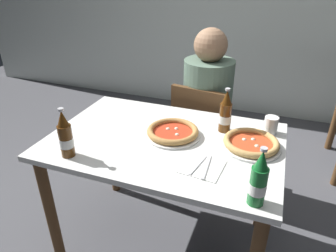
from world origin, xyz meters
The scene contains 11 objects.
ground_plane centered at (0.00, 0.00, 0.00)m, with size 8.00×8.00×0.00m, color #4C4C51.
dining_table_main centered at (0.00, 0.00, 0.64)m, with size 1.20×0.80×0.75m.
chair_behind_table centered at (0.06, 0.61, 0.48)m, with size 0.45×0.45×0.85m.
diner_seated centered at (0.07, 0.66, 0.58)m, with size 0.34×0.34×1.21m.
pizza_margherita_near centered at (0.03, 0.04, 0.77)m, with size 0.29×0.29×0.04m.
pizza_marinara_far centered at (0.43, 0.07, 0.77)m, with size 0.30×0.30×0.04m.
beer_bottle_left centered at (-0.37, -0.31, 0.85)m, with size 0.07×0.07×0.25m.
beer_bottle_center centered at (0.50, -0.33, 0.85)m, with size 0.07×0.07×0.25m.
beer_bottle_right centered at (0.27, 0.19, 0.85)m, with size 0.07×0.07×0.25m.
napkin_with_cutlery centered at (0.25, -0.18, 0.75)m, with size 0.20×0.20×0.01m.
paper_cup centered at (0.51, 0.25, 0.80)m, with size 0.07×0.07×0.10m, color white.
Camera 1 is at (0.50, -1.29, 1.56)m, focal length 32.63 mm.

